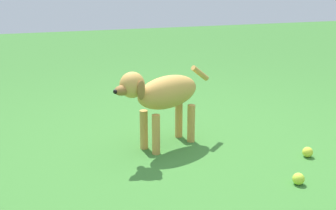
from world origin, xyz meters
TOP-DOWN VIEW (x-y plane):
  - ground at (0.00, 0.00)m, footprint 14.00×14.00m
  - dog at (0.20, 0.19)m, footprint 0.39×0.76m
  - tennis_ball_0 at (-0.27, -0.62)m, footprint 0.07×0.07m
  - tennis_ball_1 at (-0.56, -0.33)m, footprint 0.07×0.07m

SIDE VIEW (x-z plane):
  - ground at x=0.00m, z-range 0.00..0.00m
  - tennis_ball_0 at x=-0.27m, z-range 0.00..0.07m
  - tennis_ball_1 at x=-0.56m, z-range 0.00..0.07m
  - dog at x=0.20m, z-range 0.09..0.64m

